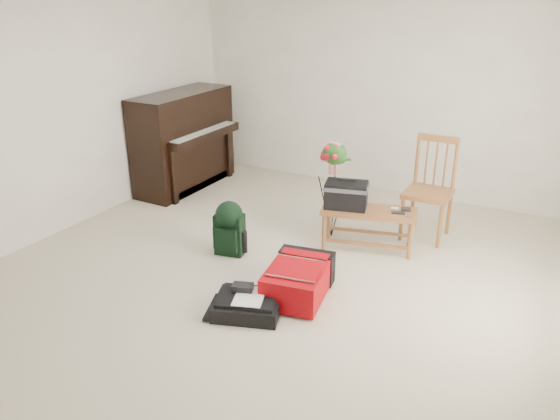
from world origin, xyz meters
The scene contains 10 objects.
floor centered at (0.00, 0.00, 0.00)m, with size 5.00×5.50×0.01m, color beige.
wall_back centered at (0.00, 2.75, 1.25)m, with size 5.00×0.04×2.50m, color white.
wall_left centered at (-2.50, 0.00, 1.25)m, with size 0.04×5.50×2.50m, color white.
piano centered at (-2.19, 1.60, 0.60)m, with size 0.71×1.50×1.25m.
bench centered at (0.43, 1.00, 0.51)m, with size 1.01×0.61×0.73m.
dining_chair centered at (1.04, 1.58, 0.52)m, with size 0.46×0.46×1.07m.
red_suitcase centered at (0.40, -0.14, 0.16)m, with size 0.59×0.78×0.30m.
black_duffel centered at (0.16, -0.62, 0.08)m, with size 0.65×0.58×0.22m.
green_backpack centered at (-0.56, 0.20, 0.31)m, with size 0.31×0.29×0.56m.
flower_stand centered at (0.16, 1.08, 0.52)m, with size 0.40×0.40×1.07m.
Camera 1 is at (2.25, -3.85, 2.51)m, focal length 35.00 mm.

